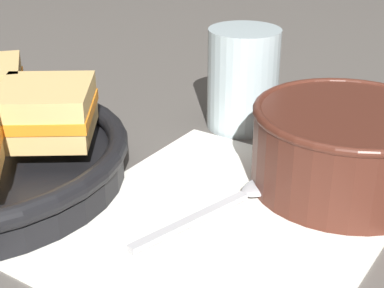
# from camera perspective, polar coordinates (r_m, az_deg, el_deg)

# --- Properties ---
(ground_plane) EXTENTS (4.00, 4.00, 0.00)m
(ground_plane) POSITION_cam_1_polar(r_m,az_deg,el_deg) (0.50, 3.19, -5.65)
(ground_plane) COLOR #56514C
(napkin) EXTENTS (0.32, 0.28, 0.00)m
(napkin) POSITION_cam_1_polar(r_m,az_deg,el_deg) (0.47, 2.86, -7.46)
(napkin) COLOR white
(napkin) RESTS_ON ground_plane
(soup_bowl) EXTENTS (0.16, 0.16, 0.08)m
(soup_bowl) POSITION_cam_1_polar(r_m,az_deg,el_deg) (0.52, 14.75, 0.02)
(soup_bowl) COLOR #4C2319
(soup_bowl) RESTS_ON ground_plane
(spoon) EXTENTS (0.18, 0.03, 0.01)m
(spoon) POSITION_cam_1_polar(r_m,az_deg,el_deg) (0.50, 5.41, -4.80)
(spoon) COLOR #B7B7BC
(spoon) RESTS_ON napkin
(sandwich_far_right) EXTENTS (0.12, 0.12, 0.05)m
(sandwich_far_right) POSITION_cam_1_polar(r_m,az_deg,el_deg) (0.53, -13.99, 3.12)
(sandwich_far_right) COLOR #DBB26B
(sandwich_far_right) RESTS_ON skillet
(drinking_glass) EXTENTS (0.08, 0.08, 0.11)m
(drinking_glass) POSITION_cam_1_polar(r_m,az_deg,el_deg) (0.63, 4.98, 6.31)
(drinking_glass) COLOR silver
(drinking_glass) RESTS_ON ground_plane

